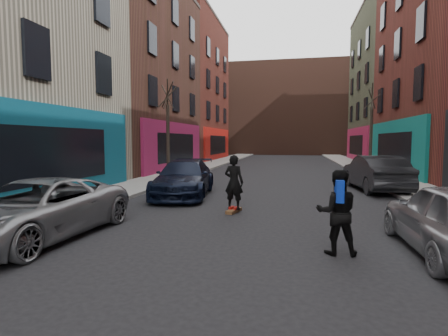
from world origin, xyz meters
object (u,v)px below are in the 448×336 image
at_px(parked_right_end, 375,173).
at_px(parked_left_end, 184,178).
at_px(tree_right_far, 371,121).
at_px(tree_left_far, 168,120).
at_px(skateboarder, 234,182).
at_px(pedestrian, 337,212).
at_px(parked_left_far, 36,209).
at_px(skateboard, 234,211).

bearing_deg(parked_right_end, parked_left_end, 15.00).
bearing_deg(tree_right_far, parked_left_end, -127.53).
height_order(tree_left_far, skateboarder, tree_left_far).
bearing_deg(pedestrian, skateboarder, -55.60).
relative_size(skateboarder, pedestrian, 1.01).
xyz_separation_m(tree_right_far, pedestrian, (-4.27, -18.47, -2.69)).
distance_m(parked_left_far, skateboarder, 5.41).
relative_size(parked_left_far, pedestrian, 2.92).
relative_size(parked_left_end, skateboarder, 2.93).
xyz_separation_m(skateboard, skateboarder, (0.00, 0.00, 0.89)).
bearing_deg(parked_left_far, parked_right_end, 48.45).
relative_size(parked_right_end, pedestrian, 2.85).
relative_size(tree_right_far, parked_left_end, 1.38).
relative_size(parked_left_far, skateboard, 6.07).
relative_size(tree_right_far, pedestrian, 4.10).
relative_size(tree_left_far, parked_right_end, 1.37).
xyz_separation_m(tree_left_far, parked_left_far, (1.60, -12.72, -2.71)).
bearing_deg(tree_right_far, skateboard, -114.82).
bearing_deg(skateboard, tree_left_far, 135.18).
bearing_deg(tree_left_far, pedestrian, -56.89).
height_order(tree_right_far, skateboard, tree_right_far).
xyz_separation_m(parked_left_far, parked_left_end, (1.40, 6.48, 0.04)).
xyz_separation_m(parked_left_end, pedestrian, (5.13, -6.23, 0.12)).
height_order(parked_left_end, skateboarder, skateboarder).
xyz_separation_m(parked_left_far, skateboard, (3.88, 3.76, -0.62)).
height_order(skateboard, pedestrian, pedestrian).
relative_size(tree_left_far, parked_left_end, 1.32).
height_order(tree_left_far, skateboard, tree_left_far).
xyz_separation_m(parked_left_far, parked_right_end, (9.20, 9.59, 0.10)).
distance_m(parked_left_far, parked_right_end, 13.29).
distance_m(skateboard, pedestrian, 4.47).
xyz_separation_m(parked_right_end, skateboarder, (-5.32, -5.82, 0.16)).
bearing_deg(skateboard, parked_left_far, -122.17).
xyz_separation_m(parked_left_far, pedestrian, (6.53, 0.25, 0.16)).
relative_size(tree_left_far, parked_left_far, 1.34).
bearing_deg(tree_right_far, parked_right_end, -99.93).
height_order(parked_left_far, parked_left_end, parked_left_end).
distance_m(parked_right_end, pedestrian, 9.71).
bearing_deg(tree_left_far, skateboarder, -58.54).
bearing_deg(tree_left_far, tree_right_far, 25.82).
xyz_separation_m(tree_left_far, skateboarder, (5.48, -8.96, -2.44)).
relative_size(parked_left_end, parked_right_end, 1.04).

